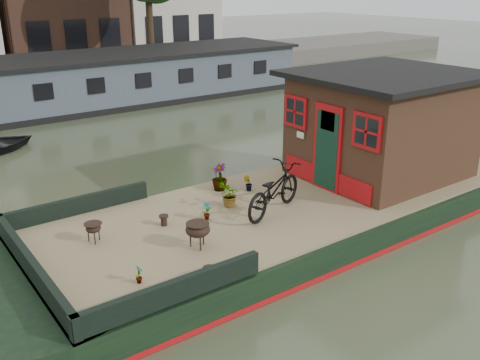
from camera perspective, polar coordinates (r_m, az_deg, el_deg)
ground at (r=11.97m, az=7.44°, el=-4.29°), size 120.00×120.00×0.00m
houseboat_hull at (r=11.05m, az=2.44°, el=-4.74°), size 14.01×4.02×0.60m
houseboat_deck at (r=11.72m, az=7.58°, el=-1.51°), size 11.80×3.80×0.05m
bow_bulwark at (r=9.18m, az=-16.24°, el=-7.31°), size 3.00×4.00×0.35m
cabin at (r=12.89m, az=14.97°, el=5.86°), size 4.00×3.50×2.42m
bicycle at (r=10.50m, az=3.61°, el=-1.07°), size 1.93×1.21×0.96m
potted_plant_a at (r=10.31m, az=-3.59°, el=-3.26°), size 0.24×0.20×0.38m
potted_plant_b at (r=11.69m, az=0.86°, el=-0.37°), size 0.24×0.23×0.33m
potted_plant_c at (r=10.84m, az=-1.12°, el=-1.63°), size 0.60×0.59×0.50m
potted_plant_d at (r=11.69m, az=-2.21°, el=0.31°), size 0.37×0.37×0.60m
potted_plant_e at (r=8.37m, az=-10.74°, el=-9.81°), size 0.17×0.20×0.32m
brazier_front at (r=9.26m, az=-4.51°, el=-5.88°), size 0.56×0.56×0.46m
brazier_rear at (r=9.77m, az=-15.33°, el=-5.43°), size 0.44×0.44×0.36m
bollard_port at (r=10.18m, az=-8.12°, el=-4.27°), size 0.18×0.18×0.21m
bollard_stbd at (r=8.35m, az=-3.33°, el=-9.92°), size 0.19×0.19×0.22m
far_houseboat at (r=23.42m, az=-16.91°, el=9.77°), size 20.40×4.40×2.11m
quay at (r=29.64m, az=-21.20°, el=10.35°), size 60.00×6.00×0.90m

